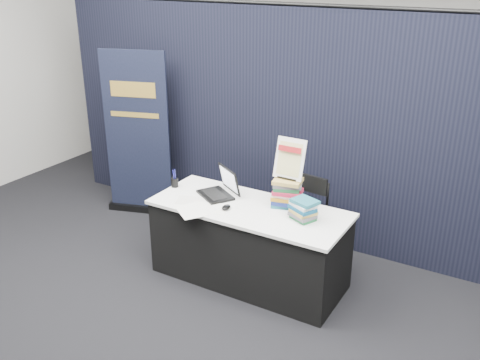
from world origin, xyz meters
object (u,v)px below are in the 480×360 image
(display_table, at_px, (249,244))
(info_sign, at_px, (290,159))
(book_stack_tall, at_px, (287,193))
(laptop, at_px, (218,188))
(book_stack_short, at_px, (303,210))
(stacking_chair, at_px, (299,222))
(pullup_banner, at_px, (138,144))

(display_table, distance_m, info_sign, 0.89)
(display_table, bearing_deg, book_stack_tall, 33.50)
(laptop, height_order, book_stack_short, laptop)
(laptop, relative_size, info_sign, 1.16)
(book_stack_short, bearing_deg, display_table, -178.19)
(laptop, xyz_separation_m, stacking_chair, (0.73, 0.26, -0.28))
(book_stack_tall, distance_m, book_stack_short, 0.29)
(stacking_chair, bearing_deg, display_table, -126.44)
(info_sign, bearing_deg, book_stack_tall, -89.63)
(display_table, relative_size, book_stack_tall, 6.36)
(display_table, distance_m, pullup_banner, 2.01)
(info_sign, bearing_deg, pullup_banner, 169.05)
(book_stack_short, xyz_separation_m, info_sign, (-0.24, 0.20, 0.35))
(pullup_banner, distance_m, stacking_chair, 2.22)
(display_table, bearing_deg, info_sign, 37.63)
(display_table, distance_m, stacking_chair, 0.51)
(display_table, relative_size, info_sign, 4.80)
(pullup_banner, bearing_deg, info_sign, -28.98)
(laptop, height_order, stacking_chair, laptop)
(info_sign, bearing_deg, laptop, -169.33)
(book_stack_short, distance_m, pullup_banner, 2.44)
(display_table, bearing_deg, book_stack_short, 1.81)
(book_stack_tall, xyz_separation_m, stacking_chair, (0.06, 0.16, -0.35))
(book_stack_tall, xyz_separation_m, info_sign, (-0.00, 0.03, 0.31))
(book_stack_tall, xyz_separation_m, book_stack_short, (0.24, -0.17, -0.04))
(display_table, xyz_separation_m, book_stack_tall, (0.28, 0.19, 0.51))
(info_sign, distance_m, stacking_chair, 0.68)
(book_stack_short, distance_m, info_sign, 0.47)
(stacking_chair, bearing_deg, laptop, -153.26)
(display_table, height_order, book_stack_short, book_stack_short)
(book_stack_short, bearing_deg, laptop, 175.17)
(display_table, xyz_separation_m, stacking_chair, (0.34, 0.35, 0.15))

